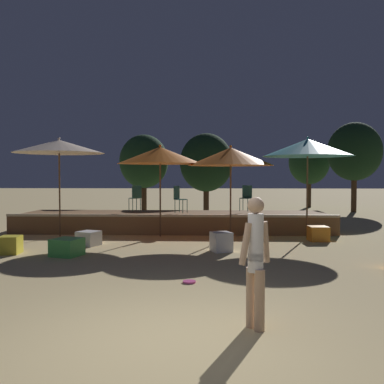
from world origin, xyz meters
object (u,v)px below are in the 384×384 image
object	(u,v)px
cube_seat_1	(318,234)
frisbee_disc	(189,282)
bistro_chair_1	(179,197)
background_tree_0	(206,163)
cube_seat_4	(221,242)
cube_seat_2	(89,238)
person_1	(255,259)
cube_seat_0	(10,245)
bistro_chair_0	(136,196)
patio_umbrella_2	(160,155)
background_tree_2	(309,163)
cube_seat_3	(67,247)
bistro_chair_2	(246,195)
patio_umbrella_0	(308,148)
background_tree_1	(354,152)
background_tree_3	(144,162)
patio_umbrella_1	(59,147)
patio_umbrella_3	(231,157)

from	to	relation	value
cube_seat_1	frisbee_disc	xyz separation A→B (m)	(-3.56, -5.04, -0.20)
bistro_chair_1	background_tree_0	size ratio (longest dim) A/B	0.22
cube_seat_4	cube_seat_2	bearing A→B (deg)	167.38
person_1	frisbee_disc	distance (m)	2.60
cube_seat_0	bistro_chair_0	distance (m)	5.36
person_1	bistro_chair_0	bearing A→B (deg)	164.70
cube_seat_1	person_1	world-z (taller)	person_1
cube_seat_1	patio_umbrella_2	bearing A→B (deg)	170.77
cube_seat_1	bistro_chair_1	world-z (taller)	bistro_chair_1
cube_seat_2	background_tree_2	bearing A→B (deg)	57.13
patio_umbrella_2	cube_seat_1	world-z (taller)	patio_umbrella_2
cube_seat_0	cube_seat_3	xyz separation A→B (m)	(1.48, -0.22, -0.01)
cube_seat_2	background_tree_2	world-z (taller)	background_tree_2
background_tree_2	cube_seat_3	bearing A→B (deg)	-120.54
cube_seat_1	bistro_chair_2	size ratio (longest dim) A/B	0.63
patio_umbrella_0	background_tree_1	bearing A→B (deg)	64.15
cube_seat_4	bistro_chair_2	distance (m)	4.69
person_1	frisbee_disc	size ratio (longest dim) A/B	7.08
patio_umbrella_0	cube_seat_4	size ratio (longest dim) A/B	5.19
cube_seat_3	background_tree_3	distance (m)	12.59
cube_seat_4	person_1	distance (m)	5.48
bistro_chair_0	background_tree_2	distance (m)	14.05
patio_umbrella_1	cube_seat_4	bearing A→B (deg)	-26.69
cube_seat_3	background_tree_2	xyz separation A→B (m)	(9.42, 15.96, 2.50)
patio_umbrella_0	cube_seat_0	xyz separation A→B (m)	(-7.88, -3.00, -2.55)
patio_umbrella_1	background_tree_1	distance (m)	15.56
bistro_chair_0	patio_umbrella_3	bearing A→B (deg)	113.76
patio_umbrella_1	frisbee_disc	xyz separation A→B (m)	(4.33, -5.68, -2.81)
cube_seat_2	background_tree_0	bearing A→B (deg)	72.42
person_1	cube_seat_4	bearing A→B (deg)	149.42
bistro_chair_0	background_tree_0	bearing A→B (deg)	-146.83
cube_seat_1	background_tree_3	xyz separation A→B (m)	(-6.61, 9.77, 2.44)
cube_seat_2	background_tree_3	distance (m)	11.10
cube_seat_1	patio_umbrella_1	bearing A→B (deg)	175.32
cube_seat_2	bistro_chair_2	xyz separation A→B (m)	(4.63, 3.67, 1.02)
patio_umbrella_0	bistro_chair_2	xyz separation A→B (m)	(-1.68, 1.98, -1.55)
patio_umbrella_3	background_tree_0	world-z (taller)	background_tree_0
patio_umbrella_0	background_tree_3	xyz separation A→B (m)	(-6.42, 9.14, -0.12)
patio_umbrella_2	bistro_chair_1	xyz separation A→B (m)	(0.52, 0.93, -1.33)
cube_seat_0	background_tree_1	distance (m)	17.94
person_1	bistro_chair_0	size ratio (longest dim) A/B	1.83
patio_umbrella_1	bistro_chair_2	distance (m)	6.53
patio_umbrella_2	cube_seat_2	world-z (taller)	patio_umbrella_2
cube_seat_0	cube_seat_1	bearing A→B (deg)	16.37
person_1	background_tree_1	bearing A→B (deg)	124.67
bistro_chair_2	person_1	bearing A→B (deg)	-67.76
cube_seat_3	cube_seat_4	distance (m)	3.76
bistro_chair_1	patio_umbrella_3	bearing A→B (deg)	-99.90
cube_seat_3	person_1	bearing A→B (deg)	-50.06
cube_seat_1	cube_seat_0	bearing A→B (deg)	-163.63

